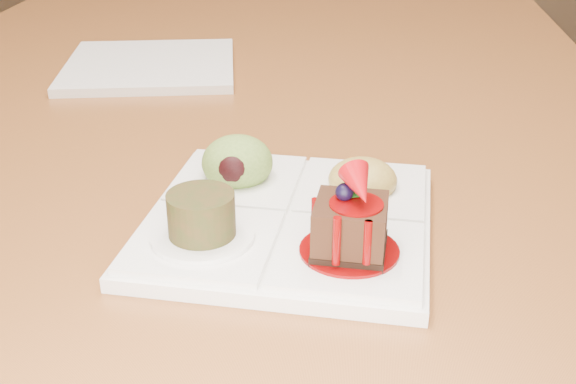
# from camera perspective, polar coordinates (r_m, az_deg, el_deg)

# --- Properties ---
(dining_table) EXTENTS (1.00, 1.80, 0.75)m
(dining_table) POSITION_cam_1_polar(r_m,az_deg,el_deg) (1.16, -2.58, 8.28)
(dining_table) COLOR brown
(dining_table) RESTS_ON ground
(sampler_plate) EXTENTS (0.25, 0.25, 0.09)m
(sampler_plate) POSITION_cam_1_polar(r_m,az_deg,el_deg) (0.60, -0.09, -1.25)
(sampler_plate) COLOR white
(sampler_plate) RESTS_ON dining_table
(second_plate) EXTENTS (0.27, 0.27, 0.01)m
(second_plate) POSITION_cam_1_polar(r_m,az_deg,el_deg) (1.04, -10.83, 9.78)
(second_plate) COLOR white
(second_plate) RESTS_ON dining_table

